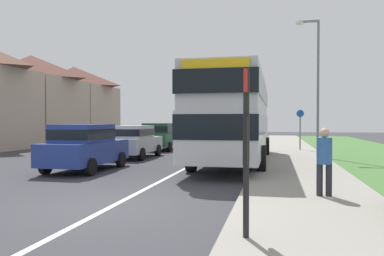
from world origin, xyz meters
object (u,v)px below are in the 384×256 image
at_px(double_decker_bus, 235,114).
at_px(pedestrian_at_stop, 324,159).
at_px(parked_car_silver, 133,140).
at_px(street_lamp_mid, 316,78).
at_px(cycle_route_sign, 300,128).
at_px(parked_car_blue, 85,145).
at_px(parked_car_dark_green, 161,135).
at_px(bus_stop_sign, 246,141).

distance_m(double_decker_bus, pedestrian_at_stop, 8.02).
distance_m(parked_car_silver, street_lamp_mid, 9.48).
relative_size(pedestrian_at_stop, cycle_route_sign, 0.66).
bearing_deg(parked_car_blue, parked_car_silver, 90.69).
height_order(pedestrian_at_stop, cycle_route_sign, cycle_route_sign).
bearing_deg(cycle_route_sign, street_lamp_mid, -83.84).
bearing_deg(parked_car_blue, parked_car_dark_green, 91.51).
relative_size(parked_car_dark_green, street_lamp_mid, 0.60).
height_order(parked_car_blue, parked_car_silver, parked_car_blue).
bearing_deg(street_lamp_mid, cycle_route_sign, 96.16).
bearing_deg(cycle_route_sign, parked_car_blue, -127.12).
distance_m(parked_car_blue, cycle_route_sign, 13.77).
distance_m(double_decker_bus, street_lamp_mid, 5.03).
bearing_deg(parked_car_silver, bus_stop_sign, -62.10).
bearing_deg(street_lamp_mid, parked_car_blue, -142.75).
distance_m(parked_car_dark_green, street_lamp_mid, 10.20).
bearing_deg(parked_car_dark_green, cycle_route_sign, 4.36).
bearing_deg(parked_car_silver, double_decker_bus, -14.89).
bearing_deg(bus_stop_sign, cycle_route_sign, 84.21).
relative_size(double_decker_bus, parked_car_silver, 2.81).
relative_size(double_decker_bus, pedestrian_at_stop, 6.76).
distance_m(parked_car_silver, bus_stop_sign, 13.95).
bearing_deg(cycle_route_sign, bus_stop_sign, -95.79).
bearing_deg(parked_car_blue, double_decker_bus, 35.44).
height_order(double_decker_bus, street_lamp_mid, street_lamp_mid).
bearing_deg(pedestrian_at_stop, bus_stop_sign, -113.22).
relative_size(bus_stop_sign, cycle_route_sign, 1.03).
bearing_deg(cycle_route_sign, parked_car_dark_green, -175.64).
height_order(parked_car_silver, bus_stop_sign, bus_stop_sign).
xyz_separation_m(double_decker_bus, bus_stop_sign, (1.31, -10.93, -0.60)).
relative_size(parked_car_blue, parked_car_silver, 1.02).
height_order(parked_car_dark_green, bus_stop_sign, bus_stop_sign).
xyz_separation_m(parked_car_silver, pedestrian_at_stop, (8.02, -8.81, 0.09)).
bearing_deg(double_decker_bus, parked_car_blue, -144.56).
relative_size(parked_car_blue, street_lamp_mid, 0.60).
xyz_separation_m(parked_car_dark_green, bus_stop_sign, (6.73, -17.59, 0.61)).
xyz_separation_m(parked_car_blue, parked_car_dark_green, (-0.27, 10.32, -0.00)).
bearing_deg(parked_car_dark_green, pedestrian_at_stop, -59.69).
bearing_deg(pedestrian_at_stop, street_lamp_mid, 85.55).
distance_m(pedestrian_at_stop, cycle_route_sign, 14.75).
height_order(double_decker_bus, parked_car_dark_green, double_decker_bus).
bearing_deg(parked_car_blue, pedestrian_at_stop, -25.28).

